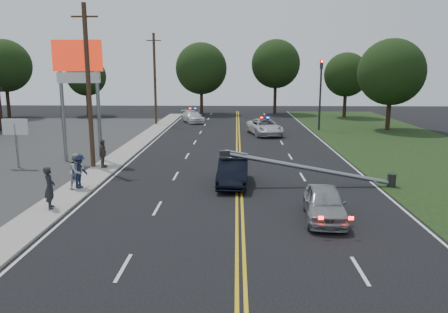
{
  "coord_description": "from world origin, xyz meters",
  "views": [
    {
      "loc": [
        -0.16,
        -14.69,
        6.15
      ],
      "look_at": [
        -0.79,
        7.46,
        1.7
      ],
      "focal_mm": 35.0,
      "sensor_mm": 36.0,
      "label": 1
    }
  ],
  "objects_px": {
    "emergency_a": "(265,127)",
    "bystander_a": "(50,188)",
    "fallen_streetlight": "(318,169)",
    "emergency_b": "(193,117)",
    "small_sign": "(15,131)",
    "pylon_sign": "(78,71)",
    "traffic_signal": "(321,89)",
    "bystander_c": "(79,171)",
    "bystander_b": "(77,171)",
    "utility_pole_far": "(155,79)",
    "utility_pole_mid": "(89,87)",
    "crashed_sedan": "(233,172)",
    "waiting_sedan": "(325,203)",
    "bystander_d": "(103,154)"
  },
  "relations": [
    {
      "from": "bystander_c",
      "to": "bystander_b",
      "type": "bearing_deg",
      "value": 152.05
    },
    {
      "from": "emergency_a",
      "to": "bystander_d",
      "type": "distance_m",
      "value": 18.49
    },
    {
      "from": "traffic_signal",
      "to": "bystander_c",
      "type": "height_order",
      "value": "traffic_signal"
    },
    {
      "from": "bystander_c",
      "to": "bystander_a",
      "type": "bearing_deg",
      "value": -165.04
    },
    {
      "from": "fallen_streetlight",
      "to": "waiting_sedan",
      "type": "bearing_deg",
      "value": -97.29
    },
    {
      "from": "pylon_sign",
      "to": "bystander_a",
      "type": "height_order",
      "value": "pylon_sign"
    },
    {
      "from": "small_sign",
      "to": "emergency_b",
      "type": "xyz_separation_m",
      "value": [
        8.71,
        24.2,
        -1.66
      ]
    },
    {
      "from": "utility_pole_mid",
      "to": "bystander_c",
      "type": "distance_m",
      "value": 6.62
    },
    {
      "from": "pylon_sign",
      "to": "waiting_sedan",
      "type": "relative_size",
      "value": 1.97
    },
    {
      "from": "small_sign",
      "to": "utility_pole_far",
      "type": "xyz_separation_m",
      "value": [
        4.8,
        22.0,
        2.75
      ]
    },
    {
      "from": "fallen_streetlight",
      "to": "utility_pole_far",
      "type": "relative_size",
      "value": 0.94
    },
    {
      "from": "utility_pole_far",
      "to": "waiting_sedan",
      "type": "relative_size",
      "value": 2.46
    },
    {
      "from": "emergency_b",
      "to": "bystander_c",
      "type": "distance_m",
      "value": 29.47
    },
    {
      "from": "pylon_sign",
      "to": "traffic_signal",
      "type": "height_order",
      "value": "pylon_sign"
    },
    {
      "from": "crashed_sedan",
      "to": "emergency_b",
      "type": "distance_m",
      "value": 28.47
    },
    {
      "from": "bystander_c",
      "to": "crashed_sedan",
      "type": "bearing_deg",
      "value": -63.86
    },
    {
      "from": "small_sign",
      "to": "emergency_a",
      "type": "xyz_separation_m",
      "value": [
        16.52,
        14.54,
        -1.58
      ]
    },
    {
      "from": "pylon_sign",
      "to": "small_sign",
      "type": "height_order",
      "value": "pylon_sign"
    },
    {
      "from": "waiting_sedan",
      "to": "bystander_c",
      "type": "relative_size",
      "value": 2.28
    },
    {
      "from": "small_sign",
      "to": "utility_pole_mid",
      "type": "relative_size",
      "value": 0.31
    },
    {
      "from": "pylon_sign",
      "to": "utility_pole_far",
      "type": "xyz_separation_m",
      "value": [
        1.3,
        20.0,
        -0.91
      ]
    },
    {
      "from": "pylon_sign",
      "to": "utility_pole_far",
      "type": "height_order",
      "value": "utility_pole_far"
    },
    {
      "from": "emergency_b",
      "to": "traffic_signal",
      "type": "bearing_deg",
      "value": -45.9
    },
    {
      "from": "bystander_c",
      "to": "emergency_b",
      "type": "bearing_deg",
      "value": 11.11
    },
    {
      "from": "utility_pole_far",
      "to": "bystander_a",
      "type": "relative_size",
      "value": 5.35
    },
    {
      "from": "pylon_sign",
      "to": "crashed_sedan",
      "type": "height_order",
      "value": "pylon_sign"
    },
    {
      "from": "emergency_a",
      "to": "bystander_a",
      "type": "height_order",
      "value": "bystander_a"
    },
    {
      "from": "pylon_sign",
      "to": "emergency_b",
      "type": "relative_size",
      "value": 1.73
    },
    {
      "from": "utility_pole_far",
      "to": "bystander_b",
      "type": "bearing_deg",
      "value": -88.1
    },
    {
      "from": "utility_pole_far",
      "to": "crashed_sedan",
      "type": "bearing_deg",
      "value": -71.04
    },
    {
      "from": "traffic_signal",
      "to": "bystander_b",
      "type": "bearing_deg",
      "value": -125.59
    },
    {
      "from": "utility_pole_mid",
      "to": "pylon_sign",
      "type": "bearing_deg",
      "value": 123.02
    },
    {
      "from": "traffic_signal",
      "to": "fallen_streetlight",
      "type": "xyz_separation_m",
      "value": [
        -4.11,
        -22.0,
        -3.29
      ]
    },
    {
      "from": "pylon_sign",
      "to": "utility_pole_mid",
      "type": "distance_m",
      "value": 2.55
    },
    {
      "from": "bystander_a",
      "to": "bystander_b",
      "type": "distance_m",
      "value": 3.26
    },
    {
      "from": "small_sign",
      "to": "bystander_b",
      "type": "height_order",
      "value": "small_sign"
    },
    {
      "from": "crashed_sedan",
      "to": "utility_pole_mid",
      "type": "bearing_deg",
      "value": 158.99
    },
    {
      "from": "fallen_streetlight",
      "to": "emergency_b",
      "type": "height_order",
      "value": "fallen_streetlight"
    },
    {
      "from": "emergency_b",
      "to": "pylon_sign",
      "type": "bearing_deg",
      "value": -124.56
    },
    {
      "from": "bystander_d",
      "to": "fallen_streetlight",
      "type": "bearing_deg",
      "value": -103.76
    },
    {
      "from": "emergency_a",
      "to": "bystander_c",
      "type": "xyz_separation_m",
      "value": [
        -10.74,
        -19.66,
        0.26
      ]
    },
    {
      "from": "emergency_a",
      "to": "traffic_signal",
      "type": "bearing_deg",
      "value": 17.94
    },
    {
      "from": "bystander_b",
      "to": "crashed_sedan",
      "type": "bearing_deg",
      "value": -56.01
    },
    {
      "from": "utility_pole_mid",
      "to": "bystander_a",
      "type": "relative_size",
      "value": 5.35
    },
    {
      "from": "pylon_sign",
      "to": "bystander_a",
      "type": "bearing_deg",
      "value": -78.27
    },
    {
      "from": "bystander_b",
      "to": "pylon_sign",
      "type": "bearing_deg",
      "value": 41.25
    },
    {
      "from": "pylon_sign",
      "to": "small_sign",
      "type": "distance_m",
      "value": 5.45
    },
    {
      "from": "small_sign",
      "to": "traffic_signal",
      "type": "bearing_deg",
      "value": 38.9
    },
    {
      "from": "utility_pole_far",
      "to": "bystander_c",
      "type": "relative_size",
      "value": 5.61
    },
    {
      "from": "small_sign",
      "to": "bystander_a",
      "type": "xyz_separation_m",
      "value": [
        5.67,
        -8.46,
        -1.28
      ]
    }
  ]
}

